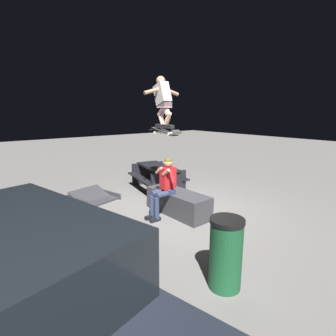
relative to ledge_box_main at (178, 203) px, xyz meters
The scene contains 8 objects.
ground_plane 0.34m from the ledge_box_main, 38.06° to the right, with size 40.00×40.00×0.00m, color slate.
ledge_box_main is the anchor object (origin of this frame).
person_sitting_on_ledge 0.63m from the ledge_box_main, 81.26° to the left, with size 0.59×0.75×1.37m.
skateboard 1.72m from the ledge_box_main, 57.10° to the left, with size 1.03×0.28×0.15m.
skater_airborne 2.40m from the ledge_box_main, 48.87° to the left, with size 0.63×0.89×1.12m.
kicker_ramp 2.49m from the ledge_box_main, 28.11° to the left, with size 1.22×1.20×0.34m.
picnic_table_back 2.08m from the ledge_box_main, 23.05° to the right, with size 1.94×1.66×0.75m.
trash_bin 2.76m from the ledge_box_main, 152.46° to the left, with size 0.47×0.47×1.01m.
Camera 1 is at (-4.63, 4.05, 2.39)m, focal length 28.15 mm.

